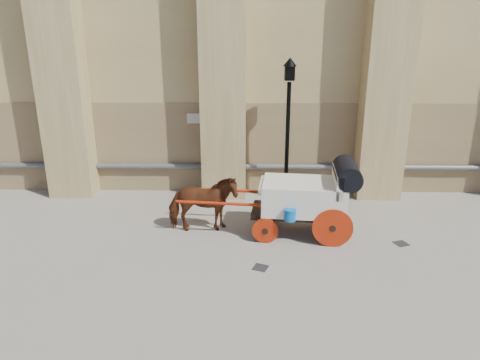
{
  "coord_description": "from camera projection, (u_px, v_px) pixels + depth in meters",
  "views": [
    {
      "loc": [
        -0.23,
        -9.81,
        4.92
      ],
      "look_at": [
        -0.43,
        0.71,
        1.47
      ],
      "focal_mm": 32.0,
      "sensor_mm": 36.0,
      "label": 1
    }
  ],
  "objects": [
    {
      "name": "street_lamp",
      "position": [
        288.0,
        128.0,
        13.04
      ],
      "size": [
        0.42,
        0.42,
        4.44
      ],
      "color": "black",
      "rests_on": "ground"
    },
    {
      "name": "drain_grate_far",
      "position": [
        401.0,
        244.0,
        10.84
      ],
      "size": [
        0.41,
        0.41,
        0.01
      ],
      "primitive_type": "cube",
      "rotation": [
        0.0,
        0.0,
        0.36
      ],
      "color": "black",
      "rests_on": "ground"
    },
    {
      "name": "horse",
      "position": [
        203.0,
        204.0,
        11.35
      ],
      "size": [
        1.91,
        1.0,
        1.56
      ],
      "primitive_type": "imported",
      "rotation": [
        0.0,
        0.0,
        1.66
      ],
      "color": "#5C2A17",
      "rests_on": "ground"
    },
    {
      "name": "ground",
      "position": [
        256.0,
        244.0,
        10.85
      ],
      "size": [
        90.0,
        90.0,
        0.0
      ],
      "primitive_type": "plane",
      "color": "gray",
      "rests_on": "ground"
    },
    {
      "name": "carriage",
      "position": [
        310.0,
        195.0,
        11.08
      ],
      "size": [
        4.75,
        1.76,
        2.03
      ],
      "rotation": [
        0.0,
        0.0,
        -0.1
      ],
      "color": "black",
      "rests_on": "ground"
    },
    {
      "name": "drain_grate_near",
      "position": [
        260.0,
        268.0,
        9.7
      ],
      "size": [
        0.42,
        0.42,
        0.01
      ],
      "primitive_type": "cube",
      "rotation": [
        0.0,
        0.0,
        -0.38
      ],
      "color": "black",
      "rests_on": "ground"
    }
  ]
}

